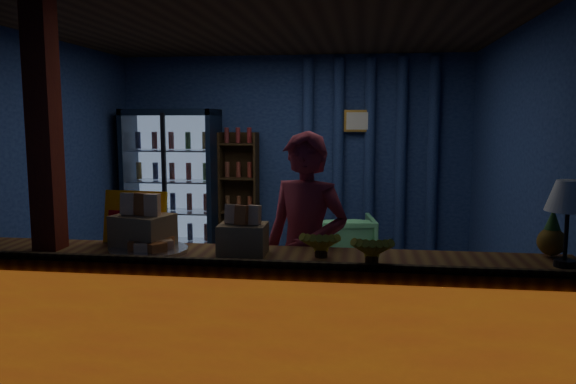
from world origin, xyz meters
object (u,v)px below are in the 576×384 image
shopkeeper (306,255)px  table_lamp (568,199)px  green_chair (343,243)px  pastry_tray (149,248)px

shopkeeper → table_lamp: size_ratio=3.46×
shopkeeper → green_chair: (0.17, 2.74, -0.52)m
shopkeeper → table_lamp: 1.67m
shopkeeper → green_chair: 2.80m
green_chair → pastry_tray: size_ratio=1.48×
green_chair → pastry_tray: (-1.10, -3.24, 0.65)m
pastry_tray → green_chair: bearing=71.3°
table_lamp → shopkeeper: bearing=161.3°
green_chair → table_lamp: bearing=104.2°
green_chair → shopkeeper: bearing=78.3°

